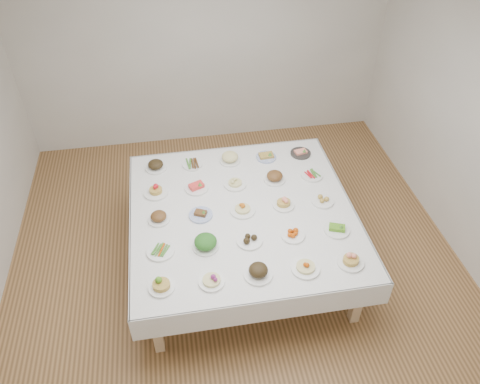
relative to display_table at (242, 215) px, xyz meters
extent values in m
plane|color=#9E7141|center=(-0.07, 0.05, -0.69)|extent=(5.00, 5.00, 0.00)
cube|color=silver|center=(-0.07, 0.05, 2.11)|extent=(5.00, 5.00, 0.02)
cube|color=silver|center=(-0.07, 2.55, 0.71)|extent=(5.00, 0.02, 2.80)
cube|color=silver|center=(2.43, 0.05, 0.71)|extent=(0.02, 5.00, 2.80)
cube|color=white|center=(0.00, 0.00, 0.03)|extent=(2.28, 2.28, 0.06)
cube|color=white|center=(0.00, 1.14, -0.08)|extent=(2.30, 0.02, 0.28)
cube|color=white|center=(0.00, -1.14, -0.08)|extent=(2.30, 0.02, 0.28)
cube|color=white|center=(1.14, 0.00, -0.08)|extent=(0.02, 2.30, 0.28)
cube|color=white|center=(-1.14, 0.00, -0.08)|extent=(0.02, 2.30, 0.28)
cube|color=#D2AA87|center=(-0.96, -0.96, -0.34)|extent=(0.09, 0.09, 0.69)
cube|color=#D2AA87|center=(0.96, -0.96, -0.34)|extent=(0.09, 0.09, 0.69)
cube|color=#D2AA87|center=(-0.96, 0.96, -0.34)|extent=(0.09, 0.09, 0.69)
cube|color=#D2AA87|center=(0.96, 0.96, -0.34)|extent=(0.09, 0.09, 0.69)
cylinder|color=white|center=(-0.86, -0.85, 0.07)|extent=(0.23, 0.23, 0.02)
cylinder|color=white|center=(-0.42, -0.86, 0.07)|extent=(0.23, 0.23, 0.02)
cylinder|color=white|center=(-0.01, -0.85, 0.07)|extent=(0.26, 0.26, 0.02)
cylinder|color=white|center=(0.43, -0.85, 0.07)|extent=(0.26, 0.26, 0.02)
cylinder|color=white|center=(0.85, -0.85, 0.07)|extent=(0.24, 0.24, 0.02)
cylinder|color=white|center=(-0.85, -0.43, 0.07)|extent=(0.26, 0.26, 0.02)
cylinder|color=white|center=(-0.43, -0.44, 0.07)|extent=(0.25, 0.25, 0.02)
cylinder|color=white|center=(-0.01, -0.43, 0.07)|extent=(0.25, 0.25, 0.02)
cylinder|color=white|center=(0.42, -0.44, 0.07)|extent=(0.23, 0.23, 0.02)
cylinder|color=white|center=(0.86, -0.43, 0.07)|extent=(0.25, 0.25, 0.02)
cylinder|color=white|center=(-0.85, 0.01, 0.07)|extent=(0.22, 0.22, 0.02)
cylinder|color=#4C66B2|center=(-0.43, 0.00, 0.07)|extent=(0.24, 0.24, 0.02)
cylinder|color=white|center=(0.00, 0.00, 0.07)|extent=(0.26, 0.26, 0.02)
cylinder|color=white|center=(0.43, 0.00, 0.07)|extent=(0.22, 0.22, 0.02)
cylinder|color=white|center=(0.85, -0.01, 0.07)|extent=(0.23, 0.23, 0.02)
cylinder|color=white|center=(-0.86, 0.42, 0.07)|extent=(0.26, 0.26, 0.02)
cylinder|color=white|center=(-0.43, 0.43, 0.07)|extent=(0.25, 0.25, 0.02)
cylinder|color=white|center=(-0.01, 0.42, 0.07)|extent=(0.24, 0.24, 0.02)
cylinder|color=white|center=(0.43, 0.43, 0.07)|extent=(0.23, 0.23, 0.02)
cylinder|color=white|center=(0.86, 0.43, 0.07)|extent=(0.24, 0.24, 0.02)
cylinder|color=white|center=(-0.85, 0.86, 0.07)|extent=(0.24, 0.24, 0.02)
cylinder|color=white|center=(-0.43, 0.85, 0.07)|extent=(0.23, 0.23, 0.02)
cylinder|color=white|center=(0.00, 0.85, 0.07)|extent=(0.24, 0.24, 0.02)
cylinder|color=#4C66B2|center=(0.43, 0.85, 0.07)|extent=(0.23, 0.23, 0.02)
cylinder|color=#2B2926|center=(0.85, 0.86, 0.07)|extent=(0.24, 0.24, 0.02)
camera|label=1|loc=(-0.62, -3.45, 3.34)|focal=35.00mm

